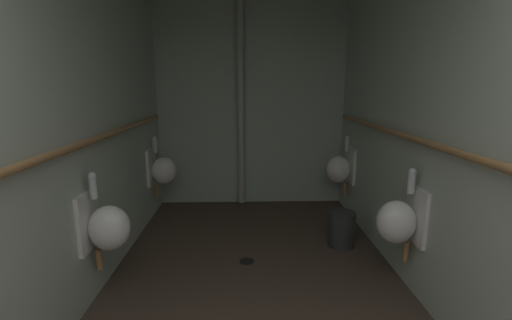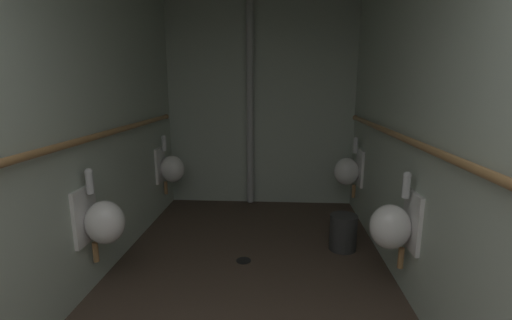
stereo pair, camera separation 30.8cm
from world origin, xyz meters
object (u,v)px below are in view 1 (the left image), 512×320
at_px(urinal_right_mid, 399,220).
at_px(waste_bin, 342,229).
at_px(urinal_left_mid, 107,227).
at_px(urinal_left_far, 162,170).
at_px(floor_drain, 247,261).
at_px(urinal_right_far, 340,169).
at_px(standpipe_back_wall, 241,106).

relative_size(urinal_right_mid, waste_bin, 2.10).
xyz_separation_m(urinal_left_mid, urinal_left_far, (0.00, 1.74, 0.00)).
height_order(urinal_left_mid, floor_drain, urinal_left_mid).
relative_size(urinal_right_far, standpipe_back_wall, 0.29).
bearing_deg(urinal_right_far, standpipe_back_wall, 160.64).
height_order(urinal_right_far, standpipe_back_wall, standpipe_back_wall).
distance_m(urinal_right_far, floor_drain, 1.77).
bearing_deg(standpipe_back_wall, urinal_right_mid, -59.90).
relative_size(urinal_right_far, floor_drain, 5.39).
distance_m(floor_drain, waste_bin, 1.03).
bearing_deg(urinal_left_far, standpipe_back_wall, 24.57).
height_order(urinal_left_far, standpipe_back_wall, standpipe_back_wall).
bearing_deg(waste_bin, urinal_left_far, 156.26).
bearing_deg(standpipe_back_wall, floor_drain, -87.71).
distance_m(urinal_left_mid, urinal_left_far, 1.74).
bearing_deg(urinal_right_far, waste_bin, -102.73).
bearing_deg(urinal_left_mid, waste_bin, 23.31).
bearing_deg(urinal_left_far, waste_bin, -23.74).
bearing_deg(standpipe_back_wall, urinal_left_mid, -113.85).
relative_size(urinal_left_far, floor_drain, 5.39).
xyz_separation_m(urinal_left_mid, standpipe_back_wall, (0.97, 2.18, 0.74)).
height_order(urinal_left_mid, urinal_right_mid, same).
height_order(urinal_right_mid, urinal_right_far, same).
distance_m(urinal_right_far, waste_bin, 1.00).
bearing_deg(waste_bin, urinal_right_mid, -76.11).
xyz_separation_m(urinal_left_mid, waste_bin, (2.00, 0.86, -0.42)).
bearing_deg(waste_bin, urinal_right_far, 77.27).
relative_size(urinal_left_far, standpipe_back_wall, 0.29).
relative_size(standpipe_back_wall, waste_bin, 7.33).
xyz_separation_m(urinal_right_far, floor_drain, (-1.17, -1.19, -0.60)).
xyz_separation_m(urinal_left_far, waste_bin, (2.00, -0.88, -0.42)).
bearing_deg(urinal_right_mid, urinal_left_far, 142.48).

